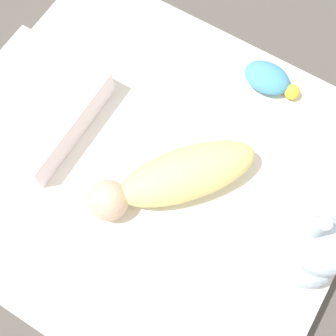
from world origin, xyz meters
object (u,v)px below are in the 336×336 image
pillow (33,104)px  turtle_plush (269,79)px  bunny_plush (312,252)px  swaddled_baby (175,178)px

pillow → turtle_plush: 0.73m
pillow → bunny_plush: bunny_plush is taller
bunny_plush → swaddled_baby: bearing=178.1°
pillow → bunny_plush: (0.89, 0.00, 0.08)m
turtle_plush → bunny_plush: bearing=-54.2°
swaddled_baby → turtle_plush: swaddled_baby is taller
bunny_plush → turtle_plush: bearing=125.8°
bunny_plush → turtle_plush: bunny_plush is taller
pillow → swaddled_baby: bearing=2.2°
swaddled_baby → pillow: bearing=-48.3°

